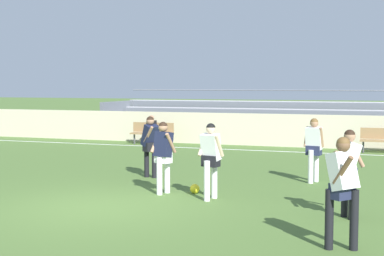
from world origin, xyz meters
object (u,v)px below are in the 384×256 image
at_px(player_white_pressing_high, 314,145).
at_px(bleacher_stand, 284,120).
at_px(player_dark_overlapping, 163,151).
at_px(player_white_deep_cover, 342,183).
at_px(player_dark_dropping_back, 150,141).
at_px(spectator_seated, 151,128).
at_px(player_white_wide_right, 211,154).
at_px(player_white_on_ball, 349,166).
at_px(bench_centre_sideline, 152,131).
at_px(soccer_ball, 195,189).

bearing_deg(player_white_pressing_high, bleacher_stand, 104.06).
xyz_separation_m(player_dark_overlapping, player_white_deep_cover, (4.16, -3.14, 0.05)).
bearing_deg(player_white_pressing_high, player_dark_dropping_back, -171.15).
distance_m(player_white_pressing_high, player_dark_dropping_back, 4.23).
bearing_deg(player_dark_dropping_back, spectator_seated, 113.40).
bearing_deg(player_white_wide_right, player_white_on_ball, -14.86).
bearing_deg(bleacher_stand, player_dark_dropping_back, -97.45).
xyz_separation_m(bench_centre_sideline, player_white_wide_right, (5.63, -9.86, 0.43)).
height_order(bench_centre_sideline, soccer_ball, bench_centre_sideline).
distance_m(player_dark_overlapping, player_white_wide_right, 1.23).
bearing_deg(bench_centre_sideline, player_dark_dropping_back, -66.92).
xyz_separation_m(player_dark_dropping_back, player_white_on_ball, (5.29, -3.00, 0.01)).
bearing_deg(player_dark_dropping_back, player_dark_overlapping, -59.14).
bearing_deg(player_dark_overlapping, player_white_pressing_high, 41.11).
xyz_separation_m(player_white_wide_right, player_white_on_ball, (2.91, -0.77, 0.00)).
bearing_deg(bench_centre_sideline, bleacher_stand, 38.44).
distance_m(bench_centre_sideline, player_white_deep_cover, 15.38).
distance_m(bench_centre_sideline, soccer_ball, 10.64).
height_order(player_white_pressing_high, player_white_on_ball, player_white_on_ball).
xyz_separation_m(player_white_deep_cover, player_white_on_ball, (-0.05, 2.11, -0.04)).
relative_size(spectator_seated, player_white_pressing_high, 0.74).
xyz_separation_m(player_dark_dropping_back, soccer_ball, (1.84, -1.71, -0.85)).
bearing_deg(bench_centre_sideline, player_white_deep_cover, -56.01).
relative_size(player_white_pressing_high, player_white_on_ball, 0.99).
xyz_separation_m(player_white_wide_right, player_dark_dropping_back, (-2.38, 2.23, -0.01)).
height_order(player_dark_overlapping, player_dark_dropping_back, player_dark_overlapping).
bearing_deg(player_white_pressing_high, player_white_wide_right, -122.00).
xyz_separation_m(bleacher_stand, soccer_ball, (0.35, -13.10, -0.79)).
bearing_deg(player_white_on_ball, player_white_pressing_high, 106.87).
bearing_deg(player_white_pressing_high, player_white_on_ball, -73.13).
height_order(bench_centre_sideline, player_white_wide_right, player_white_wide_right).
distance_m(player_white_on_ball, soccer_ball, 3.79).
relative_size(player_white_deep_cover, player_white_on_ball, 1.03).
height_order(player_white_on_ball, soccer_ball, player_white_on_ball).
distance_m(player_white_wide_right, player_white_deep_cover, 4.13).
distance_m(bench_centre_sideline, player_white_on_ball, 13.65).
distance_m(player_white_pressing_high, soccer_ball, 3.43).
bearing_deg(player_white_on_ball, player_dark_dropping_back, 150.43).
distance_m(spectator_seated, player_white_wide_right, 11.26).
bearing_deg(player_dark_dropping_back, bleacher_stand, 82.55).
xyz_separation_m(spectator_seated, player_white_deep_cover, (8.59, -12.63, 0.31)).
relative_size(bench_centre_sideline, player_dark_overlapping, 1.10).
xyz_separation_m(player_white_wide_right, soccer_ball, (-0.54, 0.52, -0.87)).
distance_m(bench_centre_sideline, player_white_wide_right, 11.37).
bearing_deg(player_white_deep_cover, bleacher_stand, 103.13).
relative_size(bleacher_stand, player_white_deep_cover, 9.73).
height_order(player_white_pressing_high, soccer_ball, player_white_pressing_high).
xyz_separation_m(player_dark_overlapping, soccer_ball, (0.66, 0.26, -0.86)).
bearing_deg(player_dark_overlapping, player_white_on_ball, -14.08).
xyz_separation_m(bleacher_stand, bench_centre_sideline, (-4.74, -3.77, -0.35)).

